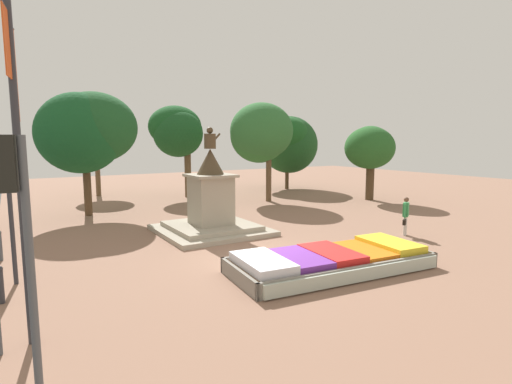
# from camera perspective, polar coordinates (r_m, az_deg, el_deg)

# --- Properties ---
(ground_plane) EXTENTS (76.01, 76.01, 0.00)m
(ground_plane) POSITION_cam_1_polar(r_m,az_deg,el_deg) (13.84, 1.43, -9.75)
(ground_plane) COLOR #8C6651
(flower_planter) EXTENTS (6.72, 3.32, 0.70)m
(flower_planter) POSITION_cam_1_polar(r_m,az_deg,el_deg) (12.97, 10.71, -9.68)
(flower_planter) COLOR #38281C
(flower_planter) RESTS_ON ground_plane
(statue_monument) EXTENTS (4.47, 4.47, 4.66)m
(statue_monument) POSITION_cam_1_polar(r_m,az_deg,el_deg) (17.83, -6.46, -2.19)
(statue_monument) COLOR #9F9581
(statue_monument) RESTS_ON ground_plane
(traffic_light_near_crossing) EXTENTS (0.42, 0.31, 4.15)m
(traffic_light_near_crossing) POSITION_cam_1_polar(r_m,az_deg,el_deg) (6.65, -30.72, -3.98)
(traffic_light_near_crossing) COLOR #4C5156
(traffic_light_near_crossing) RESTS_ON ground_plane
(traffic_light_mid_block) EXTENTS (0.41, 0.30, 3.69)m
(traffic_light_mid_block) POSITION_cam_1_polar(r_m,az_deg,el_deg) (13.05, -32.23, -0.33)
(traffic_light_mid_block) COLOR #2D2D33
(traffic_light_mid_block) RESTS_ON ground_plane
(banner_pole) EXTENTS (0.22, 1.26, 6.88)m
(banner_pole) POSITION_cam_1_polar(r_m,az_deg,el_deg) (8.88, -30.85, 4.81)
(banner_pole) COLOR #2D2D33
(banner_pole) RESTS_ON ground_plane
(pedestrian_with_handbag) EXTENTS (0.66, 0.47, 1.67)m
(pedestrian_with_handbag) POSITION_cam_1_polar(r_m,az_deg,el_deg) (18.36, 20.59, -2.95)
(pedestrian_with_handbag) COLOR beige
(pedestrian_with_handbag) RESTS_ON ground_plane
(kerb_bollard_mid_b) EXTENTS (0.17, 0.17, 0.97)m
(kerb_bollard_mid_b) POSITION_cam_1_polar(r_m,az_deg,el_deg) (12.09, -32.69, -10.97)
(kerb_bollard_mid_b) COLOR #2D2D33
(kerb_bollard_mid_b) RESTS_ON ground_plane
(park_tree_far_left) EXTENTS (3.44, 3.66, 6.21)m
(park_tree_far_left) POSITION_cam_1_polar(r_m,az_deg,el_deg) (31.76, -21.33, 8.21)
(park_tree_far_left) COLOR brown
(park_tree_far_left) RESTS_ON ground_plane
(park_tree_behind_statue) EXTENTS (4.23, 4.40, 6.58)m
(park_tree_behind_statue) POSITION_cam_1_polar(r_m,az_deg,el_deg) (26.97, 0.62, 8.40)
(park_tree_behind_statue) COLOR brown
(park_tree_behind_statue) RESTS_ON ground_plane
(park_tree_far_right) EXTENTS (5.17, 4.70, 6.65)m
(park_tree_far_right) POSITION_cam_1_polar(r_m,az_deg,el_deg) (22.96, -22.94, 8.11)
(park_tree_far_right) COLOR #4C3823
(park_tree_far_right) RESTS_ON ground_plane
(park_tree_street_side) EXTENTS (3.31, 3.40, 5.07)m
(park_tree_street_side) POSITION_cam_1_polar(r_m,az_deg,el_deg) (28.35, 15.94, 6.12)
(park_tree_street_side) COLOR #4C3823
(park_tree_street_side) RESTS_ON ground_plane
(park_tree_mid_canopy) EXTENTS (5.61, 4.91, 6.12)m
(park_tree_mid_canopy) POSITION_cam_1_polar(r_m,az_deg,el_deg) (33.88, 4.14, 7.17)
(park_tree_mid_canopy) COLOR #4C3823
(park_tree_mid_canopy) RESTS_ON ground_plane
(park_tree_distant) EXTENTS (3.79, 4.20, 6.57)m
(park_tree_distant) POSITION_cam_1_polar(r_m,az_deg,el_deg) (29.44, -11.27, 8.63)
(park_tree_distant) COLOR brown
(park_tree_distant) RESTS_ON ground_plane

